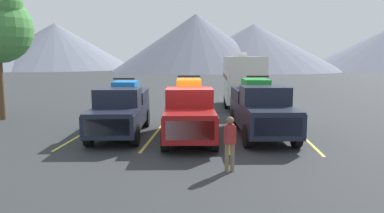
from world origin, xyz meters
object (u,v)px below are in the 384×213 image
object	(u,v)px
pickup_truck_b	(189,110)
pickup_truck_c	(261,108)
person_a	(230,140)
camper_trailer_a	(243,78)
pickup_truck_a	(121,109)

from	to	relation	value
pickup_truck_b	pickup_truck_c	xyz separation A→B (m)	(3.10, 0.77, 0.00)
pickup_truck_c	person_a	size ratio (longest dim) A/B	3.49
pickup_truck_b	pickup_truck_c	world-z (taller)	pickup_truck_b
pickup_truck_c	camper_trailer_a	xyz separation A→B (m)	(-0.22, 8.76, 0.76)
pickup_truck_c	pickup_truck_a	bearing A→B (deg)	-177.96
pickup_truck_c	camper_trailer_a	distance (m)	8.80
person_a	pickup_truck_b	bearing A→B (deg)	109.72
pickup_truck_a	pickup_truck_b	world-z (taller)	pickup_truck_b
pickup_truck_b	person_a	bearing A→B (deg)	-70.28
pickup_truck_a	pickup_truck_b	xyz separation A→B (m)	(3.08, -0.55, 0.06)
pickup_truck_c	person_a	bearing A→B (deg)	-106.30
pickup_truck_b	camper_trailer_a	world-z (taller)	camper_trailer_a
pickup_truck_a	pickup_truck_b	size ratio (longest dim) A/B	0.99
camper_trailer_a	person_a	size ratio (longest dim) A/B	4.34
pickup_truck_b	camper_trailer_a	distance (m)	9.98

